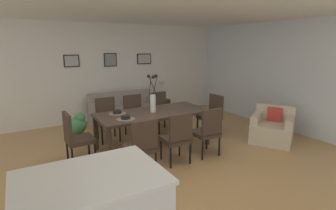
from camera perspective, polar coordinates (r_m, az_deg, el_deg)
ground_plane at (r=4.71m, az=-2.56°, el=-12.52°), size 9.00×9.00×0.00m
back_wall_panel at (r=7.32m, az=-14.72°, el=6.85°), size 9.00×0.10×2.60m
side_window_wall at (r=7.03m, az=23.09°, el=6.00°), size 0.10×6.30×2.60m
ceiling_panel at (r=4.65m, az=-5.37°, el=20.52°), size 9.00×7.20×0.08m
dining_table at (r=5.17m, az=-3.28°, el=-2.20°), size 2.20×0.99×0.74m
dining_chair_near_left at (r=4.15m, az=-5.79°, el=-8.47°), size 0.46×0.46×0.92m
dining_chair_near_right at (r=5.78m, az=-13.19°, el=-2.57°), size 0.46×0.46×0.92m
dining_chair_far_left at (r=4.50m, az=2.10°, el=-6.68°), size 0.47×0.47×0.92m
dining_chair_far_right at (r=5.98m, az=-7.28°, el=-1.81°), size 0.45×0.45×0.92m
dining_chair_mid_left at (r=4.86m, az=8.71°, el=-5.34°), size 0.45×0.45×0.92m
dining_chair_mid_right at (r=6.27m, az=-1.69°, el=-1.02°), size 0.45×0.45×0.92m
dining_chair_head_west at (r=4.77m, az=-19.62°, el=-6.32°), size 0.46×0.46×0.92m
dining_chair_head_east at (r=6.05m, az=9.62°, el=-1.73°), size 0.46×0.46×0.92m
centerpiece_vase at (r=5.09m, az=-3.32°, el=1.60°), size 0.21×0.23×0.73m
placemat_near_left at (r=4.70m, az=-9.23°, el=-3.03°), size 0.32×0.32×0.01m
bowl_near_left at (r=4.69m, az=-9.25°, el=-2.59°), size 0.17×0.17×0.07m
placemat_near_right at (r=5.10m, az=-11.05°, el=-1.83°), size 0.32×0.32×0.01m
bowl_near_right at (r=5.09m, az=-11.06°, el=-1.43°), size 0.17×0.17×0.07m
sofa at (r=7.02m, az=-9.49°, el=-1.62°), size 1.73×0.84×0.80m
side_table at (r=7.52m, az=-1.34°, el=-0.63°), size 0.36×0.36×0.52m
table_lamp at (r=7.40m, az=-1.37°, el=4.14°), size 0.22×0.22×0.51m
armchair at (r=6.04m, az=21.84°, el=-4.74°), size 1.10×1.10×0.75m
framed_picture_left at (r=7.07m, az=-20.30°, el=9.01°), size 0.38×0.03×0.31m
framed_picture_center at (r=7.32m, az=-12.46°, el=9.60°), size 0.35×0.03×0.36m
framed_picture_right at (r=7.69m, az=-5.24°, el=9.99°), size 0.44×0.03×0.30m
potted_plant at (r=5.76m, az=-19.03°, el=-4.45°), size 0.36×0.36×0.67m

